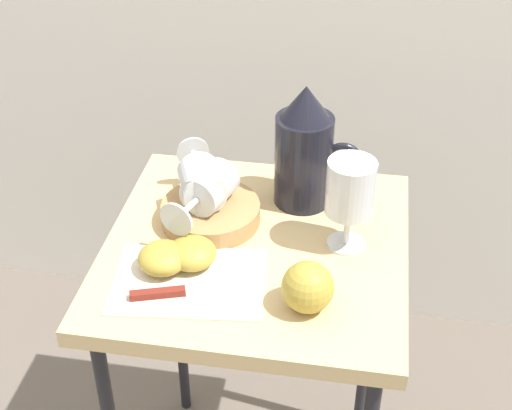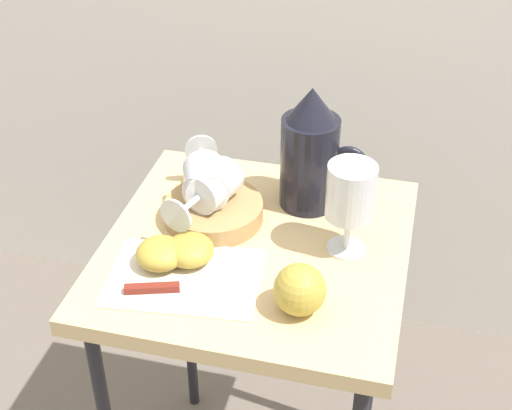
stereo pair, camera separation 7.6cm
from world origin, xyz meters
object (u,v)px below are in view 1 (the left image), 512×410
at_px(table, 256,278).
at_px(apple_half_right, 192,253).
at_px(wine_glass_upright, 350,192).
at_px(knife, 177,292).
at_px(apple_half_left, 163,258).
at_px(pitcher, 304,157).
at_px(wine_glass_tipped_far, 201,182).
at_px(wine_glass_tipped_near, 208,189).
at_px(basket_tray, 211,213).
at_px(apple_whole, 308,287).

bearing_deg(table, apple_half_right, -141.56).
relative_size(wine_glass_upright, knife, 0.81).
height_order(table, apple_half_left, apple_half_left).
distance_m(pitcher, wine_glass_tipped_far, 0.19).
bearing_deg(apple_half_right, knife, -94.29).
distance_m(wine_glass_tipped_near, wine_glass_tipped_far, 0.02).
distance_m(wine_glass_upright, wine_glass_tipped_near, 0.24).
xyz_separation_m(table, wine_glass_tipped_near, (-0.09, 0.05, 0.15)).
xyz_separation_m(basket_tray, knife, (-0.01, -0.20, -0.01)).
bearing_deg(knife, wine_glass_tipped_near, 87.81).
bearing_deg(wine_glass_tipped_far, wine_glass_upright, -9.16).
bearing_deg(knife, wine_glass_tipped_far, 92.17).
relative_size(pitcher, wine_glass_upright, 1.41).
bearing_deg(wine_glass_tipped_near, apple_whole, -44.33).
height_order(wine_glass_tipped_near, apple_half_left, wine_glass_tipped_near).
relative_size(apple_whole, knife, 0.40).
bearing_deg(wine_glass_upright, wine_glass_tipped_far, 170.84).
distance_m(wine_glass_upright, wine_glass_tipped_far, 0.26).
bearing_deg(wine_glass_tipped_far, wine_glass_tipped_near, -45.75).
bearing_deg(wine_glass_tipped_far, apple_half_left, -100.46).
height_order(basket_tray, apple_half_left, apple_half_left).
distance_m(table, wine_glass_tipped_far, 0.19).
xyz_separation_m(wine_glass_tipped_near, knife, (-0.01, -0.20, -0.06)).
distance_m(apple_whole, knife, 0.20).
bearing_deg(wine_glass_tipped_near, wine_glass_upright, -5.99).
height_order(apple_half_left, apple_whole, apple_whole).
distance_m(pitcher, wine_glass_upright, 0.15).
height_order(wine_glass_upright, knife, wine_glass_upright).
relative_size(basket_tray, apple_half_left, 2.17).
bearing_deg(basket_tray, pitcher, 31.04).
bearing_deg(apple_whole, wine_glass_tipped_far, 135.56).
distance_m(wine_glass_tipped_far, apple_half_right, 0.14).
height_order(table, wine_glass_tipped_far, wine_glass_tipped_far).
bearing_deg(apple_half_right, table, 38.44).
xyz_separation_m(basket_tray, apple_half_left, (-0.05, -0.14, 0.01)).
xyz_separation_m(wine_glass_tipped_near, apple_half_right, (-0.00, -0.12, -0.04)).
bearing_deg(wine_glass_tipped_near, basket_tray, 61.05).
xyz_separation_m(pitcher, knife, (-0.16, -0.29, -0.08)).
bearing_deg(wine_glass_tipped_far, pitcher, 24.82).
xyz_separation_m(basket_tray, pitcher, (0.15, 0.09, 0.07)).
bearing_deg(pitcher, basket_tray, -148.96).
xyz_separation_m(table, apple_half_left, (-0.13, -0.09, 0.10)).
distance_m(pitcher, apple_half_right, 0.27).
bearing_deg(wine_glass_upright, wine_glass_tipped_near, 174.01).
xyz_separation_m(apple_half_right, knife, (-0.01, -0.08, -0.02)).
xyz_separation_m(pitcher, wine_glass_upright, (0.09, -0.12, 0.01)).
height_order(table, knife, knife).
bearing_deg(apple_half_left, apple_half_right, 24.66).
height_order(wine_glass_tipped_near, knife, wine_glass_tipped_near).
relative_size(pitcher, wine_glass_tipped_far, 1.40).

